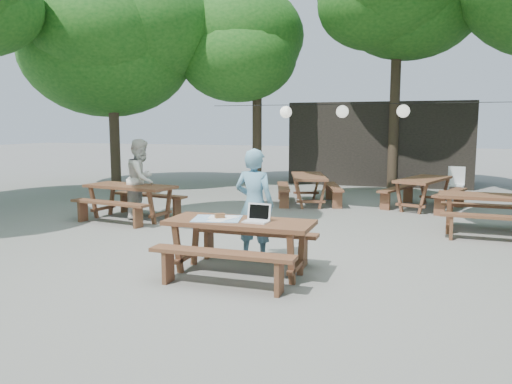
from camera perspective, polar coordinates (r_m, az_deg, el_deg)
The scene contains 13 objects.
ground at distance 8.32m, azimuth 4.39°, elevation -6.51°, with size 80.00×80.00×0.00m, color #63635F.
pavilion at distance 18.40m, azimuth 14.12°, elevation 5.45°, with size 6.00×3.00×2.80m, color black.
main_picnic_table at distance 6.86m, azimuth -1.88°, elevation -6.23°, with size 2.00×1.58×0.75m.
picnic_table_nw at distance 11.14m, azimuth -14.14°, elevation -1.07°, with size 2.11×1.84×0.75m.
picnic_table_ne at distance 10.26m, azimuth 25.63°, elevation -2.34°, with size 2.03×1.66×0.75m.
picnic_table_far_w at distance 13.01m, azimuth 6.01°, elevation 0.34°, with size 2.07×2.28×0.75m.
picnic_table_far_e at distance 12.86m, azimuth 18.54°, elevation -0.10°, with size 2.11×2.31×0.75m.
woman at distance 7.47m, azimuth -0.19°, elevation -1.49°, with size 0.62×0.41×1.69m, color #679EBC.
second_person at distance 11.22m, azimuth -12.95°, elevation 1.49°, with size 0.84×0.66×1.74m, color white.
plastic_chair at distance 14.73m, azimuth 21.80°, elevation 0.18°, with size 0.50×0.50×0.90m.
laptop at distance 6.68m, azimuth 0.16°, elevation -2.89°, with size 0.35×0.28×0.24m.
tabletop_clutter at distance 6.90m, azimuth -4.37°, elevation -2.98°, with size 0.76×0.69×0.08m.
paper_lanterns at distance 14.00m, azimuth 9.90°, elevation 9.06°, with size 9.00×0.34×0.38m.
Camera 1 is at (1.97, -7.83, 2.03)m, focal length 35.00 mm.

